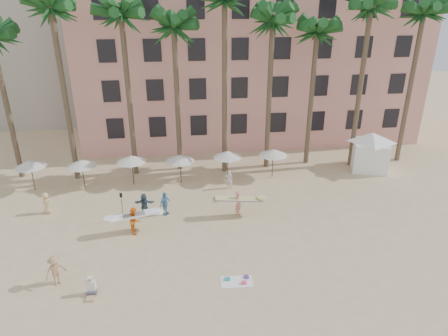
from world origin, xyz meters
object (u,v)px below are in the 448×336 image
at_px(pink_hotel, 247,61).
at_px(carrier_yellow, 239,202).
at_px(cabana, 371,148).
at_px(carrier_white, 134,219).

height_order(pink_hotel, carrier_yellow, pink_hotel).
bearing_deg(pink_hotel, carrier_yellow, -101.49).
bearing_deg(carrier_yellow, pink_hotel, 78.51).
distance_m(cabana, carrier_white, 22.16).
bearing_deg(carrier_white, pink_hotel, 61.72).
relative_size(pink_hotel, carrier_yellow, 10.25).
bearing_deg(pink_hotel, cabana, -53.83).
relative_size(pink_hotel, cabana, 6.19).
relative_size(cabana, carrier_white, 1.72).
distance_m(pink_hotel, cabana, 16.73).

